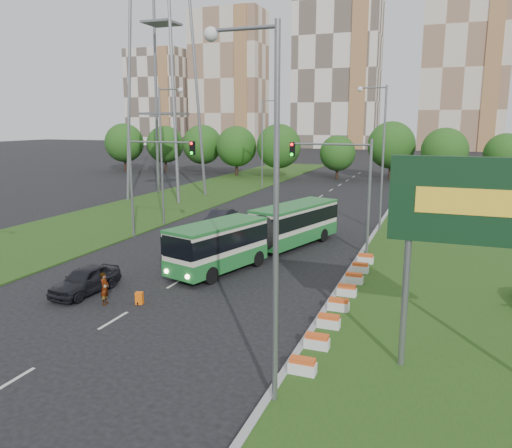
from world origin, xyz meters
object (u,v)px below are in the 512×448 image
at_px(car_left_far, 220,218).
at_px(pedestrian, 105,288).
at_px(articulated_bus, 261,233).
at_px(car_left_near, 85,280).
at_px(traffic_mast_left, 148,171).
at_px(billboard, 480,211).
at_px(shopping_trolley, 139,298).
at_px(transmission_pylon, 161,4).
at_px(traffic_mast_median, 346,178).

distance_m(car_left_far, pedestrian, 19.49).
height_order(articulated_bus, car_left_near, articulated_bus).
relative_size(articulated_bus, car_left_far, 3.55).
bearing_deg(traffic_mast_left, billboard, -33.55).
bearing_deg(car_left_near, shopping_trolley, -3.13).
xyz_separation_m(traffic_mast_left, shopping_trolley, (7.31, -12.72, -5.04)).
xyz_separation_m(transmission_pylon, car_left_near, (13.26, -31.31, -21.26)).
bearing_deg(car_left_far, pedestrian, -85.19).
relative_size(traffic_mast_median, car_left_near, 1.84).
bearing_deg(billboard, pedestrian, 174.41).
bearing_deg(transmission_pylon, car_left_near, -67.05).
xyz_separation_m(billboard, pedestrian, (-16.93, 1.66, -5.32)).
height_order(traffic_mast_median, articulated_bus, traffic_mast_median).
relative_size(billboard, car_left_far, 1.74).
bearing_deg(shopping_trolley, transmission_pylon, 102.91).
distance_m(billboard, transmission_pylon, 49.47).
relative_size(billboard, traffic_mast_median, 1.00).
distance_m(billboard, shopping_trolley, 16.56).
xyz_separation_m(articulated_bus, shopping_trolley, (-2.63, -10.94, -1.34)).
height_order(traffic_mast_left, transmission_pylon, transmission_pylon).
height_order(transmission_pylon, pedestrian, transmission_pylon).
xyz_separation_m(traffic_mast_left, articulated_bus, (9.93, -1.78, -3.70)).
distance_m(billboard, traffic_mast_median, 17.68).
bearing_deg(shopping_trolley, traffic_mast_left, 104.70).
xyz_separation_m(traffic_mast_median, pedestrian, (-9.46, -14.35, -4.51)).
distance_m(transmission_pylon, car_left_near, 40.10).
height_order(billboard, transmission_pylon, transmission_pylon).
bearing_deg(traffic_mast_median, billboard, -64.97).
relative_size(billboard, pedestrian, 4.76).
xyz_separation_m(car_left_far, shopping_trolley, (4.03, -18.71, -0.45)).
relative_size(traffic_mast_median, articulated_bus, 0.49).
bearing_deg(traffic_mast_median, car_left_near, -130.87).
bearing_deg(traffic_mast_median, articulated_bus, -151.94).
distance_m(pedestrian, shopping_trolley, 1.81).
bearing_deg(traffic_mast_left, shopping_trolley, -60.13).
xyz_separation_m(traffic_mast_left, car_left_near, (3.64, -12.31, -4.61)).
bearing_deg(billboard, car_left_far, 132.66).
bearing_deg(pedestrian, shopping_trolley, -83.87).
bearing_deg(articulated_bus, car_left_far, 147.30).
bearing_deg(car_left_far, car_left_near, -91.18).
distance_m(billboard, traffic_mast_left, 27.16).
xyz_separation_m(traffic_mast_median, transmission_pylon, (-24.78, 18.00, 16.65)).
bearing_deg(car_left_far, articulated_bus, -51.75).
height_order(traffic_mast_median, pedestrian, traffic_mast_median).
relative_size(transmission_pylon, shopping_trolley, 70.46).
relative_size(car_left_near, car_left_far, 0.94).
xyz_separation_m(transmission_pylon, shopping_trolley, (16.93, -31.72, -21.69)).
xyz_separation_m(car_left_far, pedestrian, (2.41, -19.34, 0.08)).
xyz_separation_m(pedestrian, shopping_trolley, (1.61, 0.63, -0.53)).
bearing_deg(traffic_mast_left, articulated_bus, -10.18).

